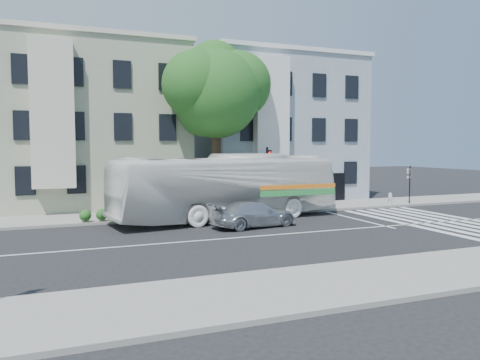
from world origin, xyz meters
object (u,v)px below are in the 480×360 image
fire_hydrant (390,199)px  sedan (254,214)px  bus (228,187)px  traffic_signal (268,171)px

fire_hydrant → sedan: bearing=-162.0°
sedan → fire_hydrant: size_ratio=5.58×
sedan → bus: bearing=-0.6°
bus → sedan: bearing=179.2°
sedan → traffic_signal: traffic_signal is taller
bus → fire_hydrant: size_ratio=16.13×
sedan → traffic_signal: bearing=-43.1°
bus → sedan: 3.06m
bus → fire_hydrant: bus is taller
bus → fire_hydrant: 12.50m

